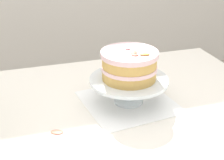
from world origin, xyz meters
TOP-DOWN VIEW (x-y plane):
  - dining_table at (0.00, -0.03)m, footprint 1.40×1.00m
  - linen_napkin at (0.13, 0.05)m, footprint 0.36×0.36m
  - cake_stand at (0.13, 0.05)m, footprint 0.29×0.29m
  - layer_cake at (0.13, 0.05)m, footprint 0.21×0.21m
  - loose_petal_0 at (-0.16, -0.07)m, footprint 0.05×0.04m

SIDE VIEW (x-z plane):
  - dining_table at x=0.00m, z-range 0.28..1.02m
  - linen_napkin at x=0.13m, z-range 0.74..0.74m
  - loose_petal_0 at x=-0.16m, z-range 0.74..0.74m
  - cake_stand at x=0.13m, z-range 0.77..0.87m
  - layer_cake at x=0.13m, z-range 0.84..0.95m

